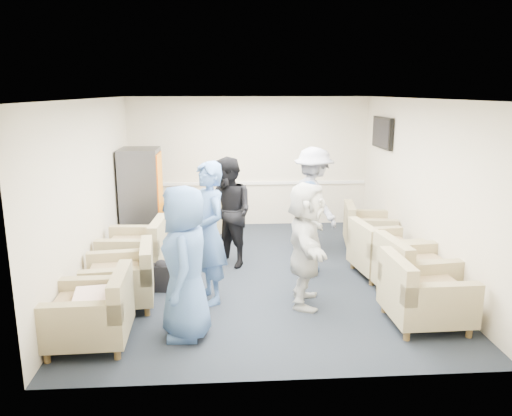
{
  "coord_description": "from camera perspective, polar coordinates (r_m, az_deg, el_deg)",
  "views": [
    {
      "loc": [
        -0.57,
        -7.42,
        2.81
      ],
      "look_at": [
        -0.04,
        0.2,
        1.01
      ],
      "focal_mm": 35.0,
      "sensor_mm": 36.0,
      "label": 1
    }
  ],
  "objects": [
    {
      "name": "armchair_corner",
      "position": [
        9.85,
        -6.86,
        -1.25
      ],
      "size": [
        1.12,
        1.12,
        0.72
      ],
      "rotation": [
        0.0,
        0.0,
        3.41
      ],
      "color": "#94865F",
      "rests_on": "floor"
    },
    {
      "name": "right_wall",
      "position": [
        8.16,
        18.24,
        2.25
      ],
      "size": [
        0.02,
        6.0,
        2.7
      ],
      "primitive_type": "cube",
      "color": "beige",
      "rests_on": "floor"
    },
    {
      "name": "floor",
      "position": [
        7.95,
        0.42,
        -7.46
      ],
      "size": [
        6.0,
        6.0,
        0.0
      ],
      "primitive_type": "plane",
      "color": "black",
      "rests_on": "ground"
    },
    {
      "name": "pillow",
      "position": [
        5.95,
        -18.31,
        -9.85
      ],
      "size": [
        0.43,
        0.53,
        0.14
      ],
      "primitive_type": "cube",
      "rotation": [
        0.0,
        0.0,
        -1.41
      ],
      "color": "white",
      "rests_on": "armchair_left_near"
    },
    {
      "name": "person_back_left",
      "position": [
        8.07,
        -3.11,
        -0.52
      ],
      "size": [
        1.07,
        1.1,
        1.79
      ],
      "primitive_type": "imported",
      "rotation": [
        0.0,
        0.0,
        -0.9
      ],
      "color": "black",
      "rests_on": "floor"
    },
    {
      "name": "person_back_right",
      "position": [
        8.76,
        6.55,
        0.81
      ],
      "size": [
        1.11,
        1.39,
        1.88
      ],
      "primitive_type": "imported",
      "rotation": [
        0.0,
        0.0,
        1.97
      ],
      "color": "silver",
      "rests_on": "floor"
    },
    {
      "name": "chair_rail",
      "position": [
        10.59,
        -0.79,
        2.84
      ],
      "size": [
        4.98,
        0.04,
        0.06
      ],
      "primitive_type": "cube",
      "color": "white",
      "rests_on": "back_wall"
    },
    {
      "name": "person_front_left",
      "position": [
        5.78,
        -8.11,
        -6.23
      ],
      "size": [
        0.59,
        0.89,
        1.8
      ],
      "primitive_type": "imported",
      "rotation": [
        0.0,
        0.0,
        -1.54
      ],
      "color": "#4568A5",
      "rests_on": "floor"
    },
    {
      "name": "person_mid_left",
      "position": [
        6.7,
        -5.43,
        -2.85
      ],
      "size": [
        0.71,
        0.83,
        1.93
      ],
      "primitive_type": "imported",
      "rotation": [
        0.0,
        0.0,
        -1.14
      ],
      "color": "#4568A5",
      "rests_on": "floor"
    },
    {
      "name": "armchair_right_midfar",
      "position": [
        8.01,
        14.09,
        -5.01
      ],
      "size": [
        1.01,
        1.01,
        0.72
      ],
      "rotation": [
        0.0,
        0.0,
        1.7
      ],
      "color": "#94865F",
      "rests_on": "floor"
    },
    {
      "name": "armchair_left_near",
      "position": [
        6.02,
        -18.04,
        -11.49
      ],
      "size": [
        0.93,
        0.93,
        0.72
      ],
      "rotation": [
        0.0,
        0.0,
        -1.54
      ],
      "color": "#94865F",
      "rests_on": "floor"
    },
    {
      "name": "person_front_right",
      "position": [
        6.62,
        5.75,
        -4.17
      ],
      "size": [
        0.73,
        1.61,
        1.67
      ],
      "primitive_type": "imported",
      "rotation": [
        0.0,
        0.0,
        1.41
      ],
      "color": "silver",
      "rests_on": "floor"
    },
    {
      "name": "vending_machine",
      "position": [
        9.67,
        -12.93,
        1.43
      ],
      "size": [
        0.72,
        0.84,
        1.77
      ],
      "color": "#4A4A51",
      "rests_on": "floor"
    },
    {
      "name": "front_wall",
      "position": [
        4.69,
        3.22,
        -4.96
      ],
      "size": [
        5.0,
        0.02,
        2.7
      ],
      "primitive_type": "cube",
      "color": "beige",
      "rests_on": "floor"
    },
    {
      "name": "ceiling",
      "position": [
        7.44,
        0.45,
        12.38
      ],
      "size": [
        6.0,
        6.0,
        0.0
      ],
      "primitive_type": "plane",
      "rotation": [
        3.14,
        0.0,
        0.0
      ],
      "color": "silver",
      "rests_on": "back_wall"
    },
    {
      "name": "backpack",
      "position": [
        7.35,
        -10.76,
        -7.49
      ],
      "size": [
        0.29,
        0.22,
        0.46
      ],
      "rotation": [
        0.0,
        0.0,
        -0.11
      ],
      "color": "black",
      "rests_on": "floor"
    },
    {
      "name": "armchair_right_near",
      "position": [
        6.5,
        18.36,
        -9.54
      ],
      "size": [
        0.95,
        0.95,
        0.74
      ],
      "rotation": [
        0.0,
        0.0,
        1.59
      ],
      "color": "#94865F",
      "rests_on": "floor"
    },
    {
      "name": "person_mid_right",
      "position": [
        7.76,
        5.97,
        -2.29
      ],
      "size": [
        0.63,
        0.94,
        1.49
      ],
      "primitive_type": "imported",
      "rotation": [
        0.0,
        0.0,
        1.24
      ],
      "color": "#4568A5",
      "rests_on": "floor"
    },
    {
      "name": "tv",
      "position": [
        9.72,
        14.24,
        8.34
      ],
      "size": [
        0.1,
        1.0,
        0.58
      ],
      "color": "black",
      "rests_on": "right_wall"
    },
    {
      "name": "back_wall",
      "position": [
        10.53,
        -0.81,
        5.27
      ],
      "size": [
        5.0,
        0.02,
        2.7
      ],
      "primitive_type": "cube",
      "color": "beige",
      "rests_on": "floor"
    },
    {
      "name": "armchair_right_far",
      "position": [
        9.3,
        12.43,
        -2.44
      ],
      "size": [
        1.0,
        1.0,
        0.69
      ],
      "rotation": [
        0.0,
        0.0,
        1.41
      ],
      "color": "#94865F",
      "rests_on": "floor"
    },
    {
      "name": "left_wall",
      "position": [
        7.8,
        -18.21,
        1.78
      ],
      "size": [
        0.02,
        6.0,
        2.7
      ],
      "primitive_type": "cube",
      "color": "beige",
      "rests_on": "floor"
    },
    {
      "name": "armchair_left_far",
      "position": [
        7.99,
        -13.31,
        -4.9
      ],
      "size": [
        0.99,
        0.99,
        0.75
      ],
      "rotation": [
        0.0,
        0.0,
        -1.63
      ],
      "color": "#94865F",
      "rests_on": "floor"
    },
    {
      "name": "armchair_right_midnear",
      "position": [
        7.17,
        17.6,
        -7.24
      ],
      "size": [
        1.06,
        1.06,
        0.76
      ],
      "rotation": [
        0.0,
        0.0,
        1.69
      ],
      "color": "#94865F",
      "rests_on": "floor"
    },
    {
      "name": "armchair_left_mid",
      "position": [
        6.92,
        -14.88,
        -8.01
      ],
      "size": [
        0.99,
        0.99,
        0.71
      ],
      "rotation": [
        0.0,
        0.0,
        -1.45
      ],
      "color": "#94865F",
      "rests_on": "floor"
    }
  ]
}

